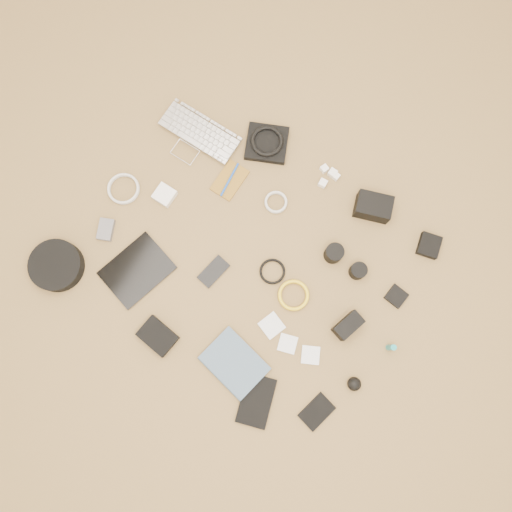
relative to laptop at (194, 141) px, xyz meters
The scene contains 34 objects.
room_shell 1.35m from the laptop, 34.54° to the right, with size 4.04×4.04×2.58m.
laptop is the anchor object (origin of this frame).
headphone_pouch 0.31m from the laptop, 29.29° to the left, with size 0.17×0.16×0.03m, color black.
headphones 0.31m from the laptop, 29.29° to the left, with size 0.14×0.14×0.02m, color black.
charger_a 0.60m from the laptop, 17.55° to the left, with size 0.03×0.03×0.03m, color white.
charger_b 0.57m from the laptop, 18.68° to the left, with size 0.03×0.03×0.03m, color white.
charger_c 0.62m from the laptop, 16.58° to the left, with size 0.03×0.03×0.03m, color white.
charger_d 0.57m from the laptop, 12.22° to the left, with size 0.03×0.03×0.03m, color white.
dslr_camera 0.80m from the laptop, ahead, with size 0.14×0.10×0.08m, color black.
lens_pouch 1.07m from the laptop, ahead, with size 0.08×0.09×0.03m, color black.
notebook_olive 0.23m from the laptop, 16.55° to the right, with size 0.10×0.16×0.01m, color brown.
pen_blue 0.23m from the laptop, 16.55° to the right, with size 0.01×0.01×0.16m, color #1647B5.
cable_white_a 0.44m from the laptop, ahead, with size 0.10×0.10×0.01m, color silver.
lens_a 0.76m from the laptop, ahead, with size 0.07×0.07×0.08m, color black.
lens_b 0.88m from the laptop, ahead, with size 0.07×0.07×0.06m, color black.
card_reader 1.06m from the laptop, ahead, with size 0.07×0.07×0.02m, color black.
power_brick 0.26m from the laptop, 84.52° to the right, with size 0.08×0.08×0.03m, color white.
cable_white_b 0.36m from the laptop, 112.79° to the right, with size 0.13×0.13×0.01m, color silver.
cable_black 0.65m from the laptop, 28.14° to the right, with size 0.10×0.10×0.01m, color black.
cable_yellow 0.78m from the laptop, 26.47° to the right, with size 0.13×0.13×0.01m, color yellow.
flash 1.00m from the laptop, 20.07° to the right, with size 0.06×0.11×0.08m, color black.
lens_cleaner 1.17m from the laptop, 16.33° to the right, with size 0.02×0.02×0.08m, color teal.
battery_charger 0.52m from the laptop, 101.28° to the right, with size 0.06×0.09×0.03m, color slate.
tablet 0.59m from the laptop, 80.32° to the right, with size 0.20×0.26×0.01m, color black.
phone 0.57m from the laptop, 49.39° to the right, with size 0.07×0.13×0.01m, color black.
filter_case_left 0.84m from the laptop, 35.93° to the right, with size 0.08×0.08×0.01m, color silver.
filter_case_mid 0.93m from the laptop, 34.10° to the right, with size 0.07×0.07×0.01m, color silver.
filter_case_right 1.01m from the laptop, 30.51° to the right, with size 0.07×0.07×0.01m, color silver.
air_blower 1.19m from the laptop, 26.04° to the right, with size 0.05×0.05×0.05m, color black.
headphone_case 0.76m from the laptop, 103.80° to the right, with size 0.21×0.21×0.06m, color black.
drive_case 0.83m from the laptop, 67.35° to the right, with size 0.14×0.10×0.04m, color black.
paperback 0.99m from the laptop, 51.95° to the right, with size 0.18×0.23×0.02m, color #435A72.
notebook_black_a 1.10m from the laptop, 44.81° to the right, with size 0.12×0.19×0.01m, color black.
notebook_black_b 1.21m from the laptop, 34.50° to the right, with size 0.08×0.13×0.01m, color black.
Camera 1 is at (0.22, -0.29, 2.00)m, focal length 35.00 mm.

